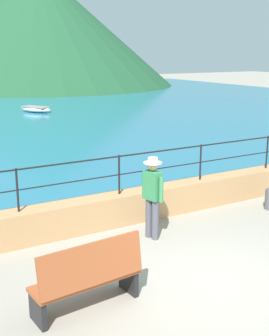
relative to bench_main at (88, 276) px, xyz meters
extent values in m
plane|color=gray|center=(2.10, -0.28, -0.56)|extent=(120.00, 120.00, 0.00)
cube|color=tan|center=(2.10, 2.92, -0.21)|extent=(20.00, 0.56, 0.70)
cylinder|color=black|center=(-0.20, 2.92, 0.59)|extent=(0.04, 0.04, 0.90)
cylinder|color=black|center=(2.10, 2.92, 0.59)|extent=(0.04, 0.04, 0.90)
cylinder|color=black|center=(4.40, 2.92, 0.59)|extent=(0.04, 0.04, 0.90)
cylinder|color=black|center=(6.70, 2.92, 0.59)|extent=(0.04, 0.04, 0.90)
cylinder|color=black|center=(2.10, 2.92, 1.01)|extent=(18.40, 0.04, 0.04)
cylinder|color=black|center=(2.10, 2.92, 0.59)|extent=(18.40, 0.03, 0.03)
cone|color=#1E4C2D|center=(14.47, 44.58, 5.85)|extent=(29.71, 29.71, 12.82)
cube|color=#9E4C28|center=(-0.01, 0.10, -0.10)|extent=(1.74, 0.66, 0.06)
cube|color=#9E4C28|center=(0.01, -0.12, 0.25)|extent=(1.71, 0.29, 0.64)
cube|color=black|center=(-0.80, 0.03, -0.34)|extent=(0.12, 0.47, 0.43)
cube|color=black|center=(0.78, 0.16, -0.34)|extent=(0.12, 0.47, 0.43)
cylinder|color=#4C4C56|center=(2.26, 1.91, -0.13)|extent=(0.15, 0.15, 0.86)
cylinder|color=#4C4C56|center=(2.31, 1.73, -0.13)|extent=(0.15, 0.15, 0.86)
cube|color=#337F4C|center=(2.28, 1.82, 0.60)|extent=(0.30, 0.40, 0.60)
cylinder|color=#337F4C|center=(2.23, 2.05, 0.56)|extent=(0.09, 0.09, 0.52)
cylinder|color=#337F4C|center=(2.34, 1.59, 0.56)|extent=(0.09, 0.09, 0.52)
sphere|color=tan|center=(2.28, 1.82, 1.03)|extent=(0.22, 0.22, 0.22)
cylinder|color=beige|center=(2.28, 1.82, 1.08)|extent=(0.38, 0.38, 0.02)
cylinder|color=beige|center=(2.28, 1.82, 1.14)|extent=(0.20, 0.20, 0.10)
ellipsoid|color=white|center=(6.42, 22.18, -0.32)|extent=(1.91, 2.45, 0.36)
cube|color=gray|center=(6.42, 22.18, -0.17)|extent=(1.57, 1.98, 0.06)
camera|label=1|loc=(-2.46, -5.61, 3.27)|focal=47.91mm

